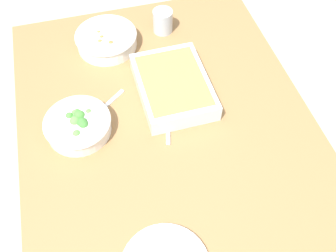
# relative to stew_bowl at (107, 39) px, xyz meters

# --- Properties ---
(ground_plane) EXTENTS (6.00, 6.00, 0.00)m
(ground_plane) POSITION_rel_stew_bowl_xyz_m (-0.40, -0.12, -0.77)
(ground_plane) COLOR #B2A899
(dining_table) EXTENTS (1.20, 0.90, 0.74)m
(dining_table) POSITION_rel_stew_bowl_xyz_m (-0.40, -0.12, -0.12)
(dining_table) COLOR olive
(dining_table) RESTS_ON ground_plane
(stew_bowl) EXTENTS (0.22, 0.22, 0.06)m
(stew_bowl) POSITION_rel_stew_bowl_xyz_m (0.00, 0.00, 0.00)
(stew_bowl) COLOR white
(stew_bowl) RESTS_ON dining_table
(broccoli_bowl) EXTENTS (0.20, 0.20, 0.06)m
(broccoli_bowl) POSITION_rel_stew_bowl_xyz_m (-0.35, 0.14, -0.00)
(broccoli_bowl) COLOR white
(broccoli_bowl) RESTS_ON dining_table
(baking_dish) EXTENTS (0.30, 0.22, 0.06)m
(baking_dish) POSITION_rel_stew_bowl_xyz_m (-0.27, -0.17, 0.00)
(baking_dish) COLOR silver
(baking_dish) RESTS_ON dining_table
(drink_cup) EXTENTS (0.07, 0.07, 0.08)m
(drink_cup) POSITION_rel_stew_bowl_xyz_m (0.03, -0.21, 0.01)
(drink_cup) COLOR #B2BCC6
(drink_cup) RESTS_ON dining_table
(spoon_by_stew) EXTENTS (0.18, 0.03, 0.01)m
(spoon_by_stew) POSITION_rel_stew_bowl_xyz_m (-0.04, -0.00, -0.03)
(spoon_by_stew) COLOR silver
(spoon_by_stew) RESTS_ON dining_table
(spoon_by_broccoli) EXTENTS (0.12, 0.15, 0.01)m
(spoon_by_broccoli) POSITION_rel_stew_bowl_xyz_m (-0.29, 0.08, -0.03)
(spoon_by_broccoli) COLOR silver
(spoon_by_broccoli) RESTS_ON dining_table
(fork_on_table) EXTENTS (0.18, 0.06, 0.01)m
(fork_on_table) POSITION_rel_stew_bowl_xyz_m (-0.37, -0.13, -0.03)
(fork_on_table) COLOR silver
(fork_on_table) RESTS_ON dining_table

